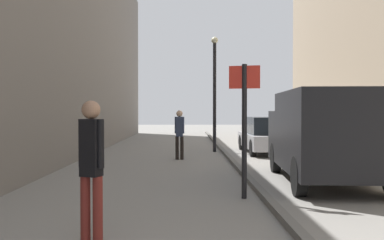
{
  "coord_description": "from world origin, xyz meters",
  "views": [
    {
      "loc": [
        0.08,
        -1.13,
        1.7
      ],
      "look_at": [
        0.23,
        10.77,
        1.45
      ],
      "focal_mm": 40.68,
      "sensor_mm": 36.0,
      "label": 1
    }
  ],
  "objects": [
    {
      "name": "delivery_van",
      "position": [
        3.35,
        9.03,
        1.17
      ],
      "size": [
        2.37,
        5.11,
        2.14
      ],
      "rotation": [
        0.0,
        0.0,
        -0.07
      ],
      "color": "black",
      "rests_on": "ground_plane"
    },
    {
      "name": "pedestrian_main_foreground",
      "position": [
        -1.14,
        4.44,
        1.06
      ],
      "size": [
        0.35,
        0.27,
        1.83
      ],
      "rotation": [
        0.0,
        0.0,
        2.78
      ],
      "color": "maroon",
      "rests_on": "ground_plane"
    },
    {
      "name": "ground_plane",
      "position": [
        0.0,
        12.0,
        0.0
      ],
      "size": [
        80.0,
        80.0,
        0.0
      ],
      "primitive_type": "plane",
      "color": "gray"
    },
    {
      "name": "street_sign_post",
      "position": [
        1.2,
        7.25,
        1.55
      ],
      "size": [
        0.59,
        0.18,
        2.6
      ],
      "rotation": [
        0.0,
        0.0,
        2.88
      ],
      "color": "black",
      "rests_on": "ground_plane"
    },
    {
      "name": "parked_car",
      "position": [
        3.34,
        16.37,
        0.71
      ],
      "size": [
        1.9,
        4.23,
        1.45
      ],
      "rotation": [
        0.0,
        0.0,
        0.02
      ],
      "color": "#B7B7BC",
      "rests_on": "ground_plane"
    },
    {
      "name": "kerb_strip",
      "position": [
        1.58,
        12.0,
        0.06
      ],
      "size": [
        0.16,
        40.0,
        0.12
      ],
      "primitive_type": "cube",
      "color": "#615F5B",
      "rests_on": "ground_plane"
    },
    {
      "name": "pedestrian_mid_block",
      "position": [
        -0.17,
        13.98,
        0.99
      ],
      "size": [
        0.34,
        0.22,
        1.72
      ],
      "rotation": [
        0.0,
        0.0,
        -0.16
      ],
      "color": "black",
      "rests_on": "ground_plane"
    },
    {
      "name": "building_facade_left",
      "position": [
        -5.14,
        12.0,
        4.95
      ],
      "size": [
        3.09,
        40.0,
        9.9
      ],
      "primitive_type": "cube",
      "color": "slate",
      "rests_on": "ground_plane"
    },
    {
      "name": "lamp_post",
      "position": [
        1.24,
        16.86,
        2.72
      ],
      "size": [
        0.28,
        0.28,
        4.76
      ],
      "color": "black",
      "rests_on": "ground_plane"
    }
  ]
}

